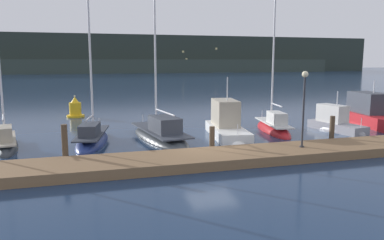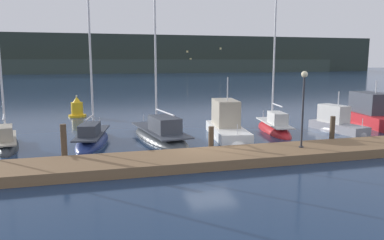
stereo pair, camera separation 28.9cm
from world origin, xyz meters
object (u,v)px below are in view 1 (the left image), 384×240
sailboat_berth_4 (160,136)px  channel_buoy (75,109)px  sailboat_berth_3 (92,140)px  motorboat_berth_8 (372,119)px  motorboat_berth_7 (336,127)px  motorboat_berth_5 (227,130)px  dock_lamppost (304,96)px  sailboat_berth_2 (6,145)px  sailboat_berth_6 (273,129)px

sailboat_berth_4 → channel_buoy: size_ratio=5.53×
sailboat_berth_3 → motorboat_berth_8: (20.27, 0.66, 0.29)m
motorboat_berth_7 → motorboat_berth_8: (4.07, 1.26, 0.19)m
sailboat_berth_3 → motorboat_berth_5: (8.29, -0.32, 0.22)m
sailboat_berth_4 → motorboat_berth_5: bearing=-4.9°
sailboat_berth_4 → motorboat_berth_5: 4.25m
motorboat_berth_8 → dock_lamppost: size_ratio=1.97×
sailboat_berth_3 → channel_buoy: sailboat_berth_3 is taller
sailboat_berth_4 → motorboat_berth_8: (16.21, 0.62, 0.27)m
sailboat_berth_2 → motorboat_berth_7: sailboat_berth_2 is taller
sailboat_berth_2 → sailboat_berth_4: size_ratio=0.80×
motorboat_berth_5 → channel_buoy: (-9.44, 11.41, 0.30)m
motorboat_berth_5 → sailboat_berth_4: bearing=175.1°
sailboat_berth_4 → dock_lamppost: bearing=-44.5°
sailboat_berth_6 → motorboat_berth_8: size_ratio=1.24×
sailboat_berth_2 → motorboat_berth_8: size_ratio=1.09×
sailboat_berth_3 → sailboat_berth_6: sailboat_berth_3 is taller
sailboat_berth_4 → motorboat_berth_7: sailboat_berth_4 is taller
sailboat_berth_6 → dock_lamppost: sailboat_berth_6 is taller
motorboat_berth_8 → dock_lamppost: 12.36m
channel_buoy → sailboat_berth_4: bearing=-64.8°
sailboat_berth_2 → motorboat_berth_5: 12.95m
sailboat_berth_2 → motorboat_berth_7: (20.86, -0.73, 0.10)m
sailboat_berth_3 → motorboat_berth_7: 16.22m
dock_lamppost → sailboat_berth_6: bearing=74.1°
motorboat_berth_8 → sailboat_berth_2: bearing=-178.8°
sailboat_berth_2 → dock_lamppost: 16.27m
channel_buoy → dock_lamppost: (11.31, -17.05, 2.34)m
sailboat_berth_2 → channel_buoy: size_ratio=4.43×
sailboat_berth_4 → sailboat_berth_6: 7.92m
sailboat_berth_4 → motorboat_berth_7: 12.16m
motorboat_berth_7 → dock_lamppost: bearing=-138.4°
sailboat_berth_3 → sailboat_berth_2: bearing=178.4°
sailboat_berth_3 → channel_buoy: bearing=95.9°
sailboat_berth_2 → motorboat_berth_5: (12.94, -0.45, 0.23)m
sailboat_berth_2 → channel_buoy: sailboat_berth_2 is taller
motorboat_berth_5 → channel_buoy: size_ratio=3.37×
sailboat_berth_2 → motorboat_berth_5: size_ratio=1.32×
motorboat_berth_7 → motorboat_berth_8: size_ratio=0.64×
sailboat_berth_2 → motorboat_berth_7: 20.87m
motorboat_berth_5 → motorboat_berth_7: (7.91, -0.28, -0.13)m
motorboat_berth_5 → channel_buoy: bearing=129.6°
channel_buoy → dock_lamppost: 20.60m
sailboat_berth_6 → channel_buoy: sailboat_berth_6 is taller
sailboat_berth_6 → channel_buoy: bearing=140.8°
sailboat_berth_4 → sailboat_berth_6: (7.92, 0.34, 0.00)m
motorboat_berth_5 → motorboat_berth_8: (11.98, 0.98, 0.06)m
sailboat_berth_6 → channel_buoy: size_ratio=5.03×
motorboat_berth_5 → sailboat_berth_6: size_ratio=0.67×
motorboat_berth_8 → dock_lamppost: dock_lamppost is taller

